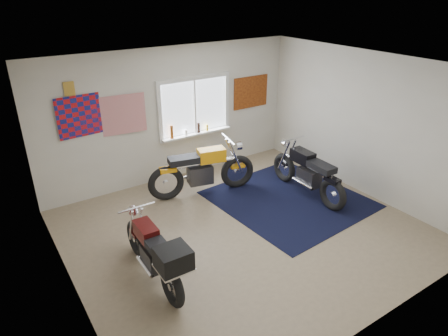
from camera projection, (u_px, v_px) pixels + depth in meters
ground at (244, 230)px, 6.71m from camera, size 5.50×5.50×0.00m
room_shell at (246, 139)px, 6.01m from camera, size 5.50×5.50×5.50m
navy_rug at (289, 199)px, 7.64m from camera, size 2.67×2.77×0.01m
window_assembly at (195, 111)px, 8.24m from camera, size 1.66×0.17×1.26m
oil_bottles at (186, 130)px, 8.21m from camera, size 0.90×0.07×0.28m
flag_display at (69, 89)px, 6.72m from camera, size 1.60×0.10×1.17m
triumph_poster at (251, 92)px, 8.90m from camera, size 0.90×0.03×0.70m
yellow_triumph at (202, 171)px, 7.68m from camera, size 2.12×0.74×1.08m
black_chrome_bike at (308, 174)px, 7.65m from camera, size 0.60×1.98×1.01m
maroon_tourer at (156, 254)px, 5.34m from camera, size 0.55×1.81×0.92m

